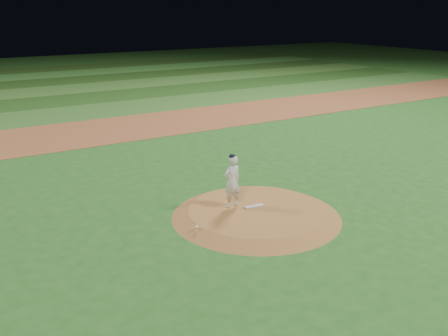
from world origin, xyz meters
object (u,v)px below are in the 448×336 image
object	(u,v)px
pitcher_on_mound	(232,181)
rosin_bag	(197,227)
pitching_rubber	(254,206)
pitchers_mound	(256,213)

from	to	relation	value
pitcher_on_mound	rosin_bag	bearing A→B (deg)	-153.97
pitching_rubber	pitcher_on_mound	xyz separation A→B (m)	(-0.60, 0.39, 0.87)
pitchers_mound	pitching_rubber	size ratio (longest dim) A/B	8.25
pitching_rubber	rosin_bag	xyz separation A→B (m)	(-2.40, -0.48, 0.02)
pitchers_mound	pitcher_on_mound	distance (m)	1.30
pitchers_mound	rosin_bag	xyz separation A→B (m)	(-2.34, -0.27, 0.16)
rosin_bag	pitching_rubber	bearing A→B (deg)	11.38
pitching_rubber	pitchers_mound	bearing A→B (deg)	-99.98
pitchers_mound	pitcher_on_mound	size ratio (longest dim) A/B	3.06
pitching_rubber	pitcher_on_mound	bearing A→B (deg)	152.17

